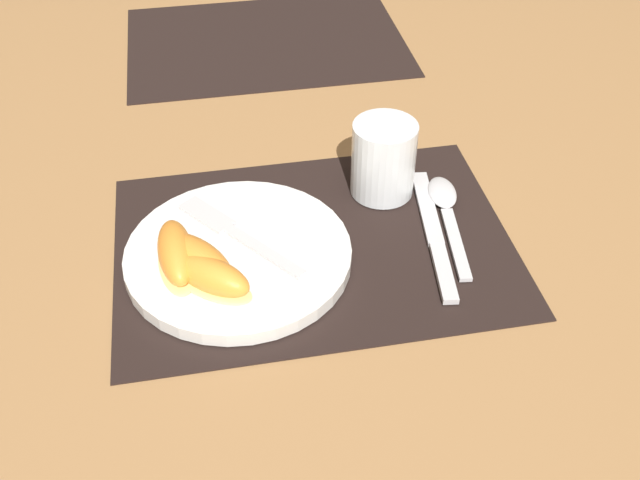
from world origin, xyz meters
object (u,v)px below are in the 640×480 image
object	(u,v)px
plate	(239,255)
spoon	(446,205)
knife	(434,235)
fork	(232,231)
citrus_wedge_2	(211,277)
citrus_wedge_0	(176,254)
citrus_wedge_1	(198,260)
juice_glass	(383,162)

from	to	relation	value
plate	spoon	distance (m)	0.26
knife	fork	world-z (taller)	fork
spoon	citrus_wedge_2	bearing A→B (deg)	-160.78
citrus_wedge_0	citrus_wedge_2	distance (m)	0.05
citrus_wedge_2	fork	bearing A→B (deg)	70.70
knife	citrus_wedge_1	bearing A→B (deg)	-174.89
juice_glass	fork	world-z (taller)	juice_glass
citrus_wedge_0	citrus_wedge_1	size ratio (longest dim) A/B	0.97
spoon	citrus_wedge_0	bearing A→B (deg)	-169.33
citrus_wedge_1	plate	bearing A→B (deg)	30.86
juice_glass	plate	bearing A→B (deg)	-152.96
juice_glass	spoon	size ratio (longest dim) A/B	0.51
knife	citrus_wedge_0	xyz separation A→B (m)	(-0.29, -0.01, 0.03)
fork	citrus_wedge_0	bearing A→B (deg)	-145.58
knife	citrus_wedge_0	world-z (taller)	citrus_wedge_0
plate	citrus_wedge_0	xyz separation A→B (m)	(-0.07, -0.01, 0.02)
fork	citrus_wedge_0	distance (m)	0.08
spoon	citrus_wedge_0	xyz separation A→B (m)	(-0.32, -0.06, 0.03)
plate	citrus_wedge_2	distance (m)	0.07
knife	spoon	distance (m)	0.06
juice_glass	spoon	xyz separation A→B (m)	(0.07, -0.05, -0.04)
fork	citrus_wedge_1	world-z (taller)	citrus_wedge_1
juice_glass	citrus_wedge_0	bearing A→B (deg)	-156.61
citrus_wedge_1	citrus_wedge_2	distance (m)	0.03
juice_glass	knife	distance (m)	0.11
citrus_wedge_1	citrus_wedge_2	bearing A→B (deg)	-66.85
juice_glass	fork	distance (m)	0.20
juice_glass	knife	xyz separation A→B (m)	(0.04, -0.10, -0.04)
juice_glass	fork	bearing A→B (deg)	-160.74
plate	juice_glass	world-z (taller)	juice_glass
citrus_wedge_1	fork	bearing A→B (deg)	53.69
plate	spoon	bearing A→B (deg)	10.34
knife	spoon	size ratio (longest dim) A/B	1.24
citrus_wedge_1	citrus_wedge_2	world-z (taller)	same
knife	citrus_wedge_1	distance (m)	0.27
juice_glass	spoon	world-z (taller)	juice_glass
plate	citrus_wedge_1	distance (m)	0.06
fork	citrus_wedge_1	size ratio (longest dim) A/B	1.48
knife	citrus_wedge_2	xyz separation A→B (m)	(-0.25, -0.05, 0.03)
plate	fork	size ratio (longest dim) A/B	1.57
juice_glass	citrus_wedge_1	size ratio (longest dim) A/B	0.87
plate	knife	xyz separation A→B (m)	(0.22, -0.00, -0.01)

